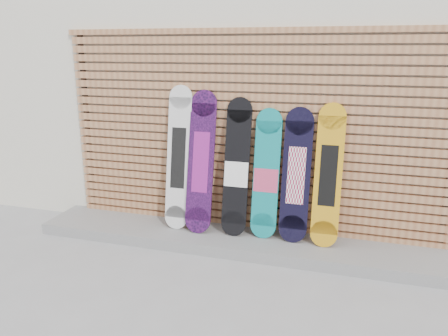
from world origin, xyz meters
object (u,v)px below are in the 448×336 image
at_px(snowboard_0, 179,158).
at_px(snowboard_2, 237,168).
at_px(snowboard_5, 328,176).
at_px(snowboard_3, 266,175).
at_px(snowboard_4, 296,175).
at_px(snowboard_1, 201,162).

height_order(snowboard_0, snowboard_2, snowboard_0).
relative_size(snowboard_2, snowboard_5, 1.02).
relative_size(snowboard_0, snowboard_2, 1.07).
height_order(snowboard_3, snowboard_4, snowboard_4).
bearing_deg(snowboard_5, snowboard_1, -179.17).
bearing_deg(snowboard_4, snowboard_5, -1.62).
xyz_separation_m(snowboard_3, snowboard_5, (0.64, -0.02, 0.05)).
height_order(snowboard_1, snowboard_2, snowboard_1).
xyz_separation_m(snowboard_0, snowboard_4, (1.31, 0.01, -0.10)).
relative_size(snowboard_0, snowboard_1, 1.03).
bearing_deg(snowboard_0, snowboard_3, 0.88).
distance_m(snowboard_1, snowboard_2, 0.40).
xyz_separation_m(snowboard_0, snowboard_2, (0.67, -0.00, -0.07)).
xyz_separation_m(snowboard_4, snowboard_5, (0.32, -0.01, 0.03)).
bearing_deg(snowboard_3, snowboard_5, -1.55).
relative_size(snowboard_1, snowboard_2, 1.05).
bearing_deg(snowboard_0, snowboard_1, -4.62).
bearing_deg(snowboard_1, snowboard_5, 0.83).
xyz_separation_m(snowboard_2, snowboard_4, (0.64, 0.01, -0.03)).
bearing_deg(snowboard_3, snowboard_2, -176.78).
height_order(snowboard_0, snowboard_1, snowboard_0).
height_order(snowboard_0, snowboard_5, snowboard_0).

